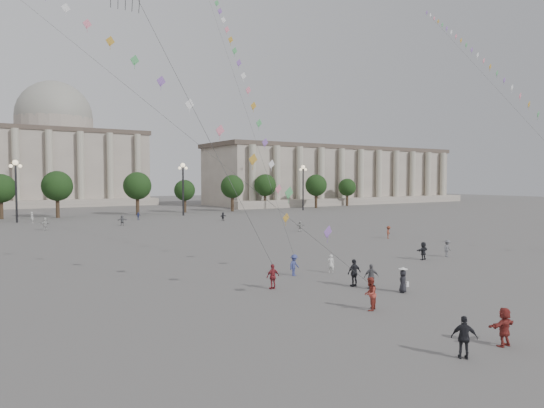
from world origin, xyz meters
TOP-DOWN VIEW (x-y plane):
  - ground at (0.00, 0.00)m, footprint 360.00×360.00m
  - hall_east at (75.00, 93.89)m, footprint 84.00×26.22m
  - hall_central at (0.00, 129.22)m, footprint 48.30×34.30m
  - tree_row at (0.00, 78.00)m, footprint 137.12×5.12m
  - lamp_post_mid_west at (-15.00, 70.00)m, footprint 2.00×0.90m
  - lamp_post_mid_east at (15.00, 70.00)m, footprint 2.00×0.90m
  - lamp_post_far_east at (45.00, 70.00)m, footprint 2.00×0.90m
  - person_crowd_0 at (4.09, 64.47)m, footprint 0.92×0.53m
  - person_crowd_3 at (13.23, 7.53)m, footprint 1.58×0.65m
  - person_crowd_4 at (-12.66, 54.05)m, footprint 1.72×1.46m
  - person_crowd_6 at (16.53, 7.44)m, footprint 1.16×0.81m
  - person_crowd_7 at (17.52, 32.94)m, footprint 1.45×0.64m
  - person_crowd_8 at (22.28, 20.63)m, footprint 1.17×1.04m
  - person_crowd_9 at (16.38, 54.85)m, footprint 1.45×0.77m
  - person_crowd_10 at (-12.91, 68.00)m, footprint 0.75×0.82m
  - person_crowd_12 at (-1.35, 55.06)m, footprint 1.63×0.66m
  - person_crowd_13 at (2.08, 7.25)m, footprint 0.64×0.62m
  - tourist_0 at (-4.82, 4.98)m, footprint 1.01×0.45m
  - tourist_1 at (-4.94, -10.00)m, footprint 1.05×1.05m
  - tourist_2 at (-2.12, -10.00)m, footprint 1.64×0.60m
  - tourist_3 at (0.79, 1.37)m, footprint 1.08×0.79m
  - tourist_4 at (0.38, 2.63)m, footprint 1.12×0.49m
  - kite_flyer_0 at (-3.01, -2.46)m, footprint 1.16×1.09m
  - kite_flyer_1 at (-1.01, 7.89)m, footprint 1.22×0.95m
  - hat_person at (1.85, -0.46)m, footprint 0.86×0.83m
  - kite_train_mid at (5.35, 33.74)m, footprint 12.64×48.51m
  - kite_train_east at (41.07, 19.67)m, footprint 27.10×45.31m

SIDE VIEW (x-z plane):
  - ground at x=0.00m, z-range 0.00..0.00m
  - person_crowd_0 at x=4.09m, z-range 0.00..1.48m
  - person_crowd_13 at x=2.08m, z-range 0.00..1.48m
  - person_crowd_9 at x=16.38m, z-range 0.00..1.49m
  - person_crowd_7 at x=17.52m, z-range 0.00..1.51m
  - person_crowd_8 at x=22.28m, z-range 0.00..1.57m
  - hat_person at x=1.85m, z-range -0.03..1.66m
  - person_crowd_6 at x=16.53m, z-range 0.00..1.65m
  - kite_flyer_1 at x=-1.01m, z-range 0.00..1.65m
  - person_crowd_3 at x=13.23m, z-range 0.00..1.66m
  - tourist_0 at x=-4.82m, z-range 0.00..1.70m
  - tourist_3 at x=0.79m, z-range 0.00..1.70m
  - person_crowd_12 at x=-1.35m, z-range 0.00..1.71m
  - tourist_2 at x=-2.12m, z-range 0.00..1.75m
  - tourist_1 at x=-4.94m, z-range 0.00..1.79m
  - person_crowd_4 at x=-12.66m, z-range 0.00..1.87m
  - person_crowd_10 at x=-12.91m, z-range 0.00..1.89m
  - kite_flyer_0 at x=-3.01m, z-range 0.00..1.89m
  - tourist_4 at x=0.38m, z-range 0.00..1.90m
  - tree_row at x=0.00m, z-range 1.39..9.39m
  - lamp_post_mid_west at x=-15.00m, z-range 2.03..12.68m
  - lamp_post_mid_east at x=15.00m, z-range 2.03..12.68m
  - lamp_post_far_east at x=45.00m, z-range 2.03..12.68m
  - hall_east at x=75.00m, z-range -0.17..17.03m
  - hall_central at x=0.00m, z-range -3.52..31.98m
  - kite_train_east at x=41.07m, z-range -10.48..55.82m
  - kite_train_mid at x=5.35m, z-range -7.07..63.57m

